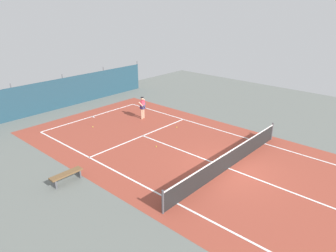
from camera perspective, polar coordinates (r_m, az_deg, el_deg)
ground_plane at (r=16.73m, az=10.90°, el=-7.57°), size 36.00×36.00×0.00m
court_surface at (r=16.73m, az=10.90°, el=-7.56°), size 11.02×26.60×0.01m
tennis_net at (r=16.49m, az=11.02°, el=-6.02°), size 10.12×0.10×1.10m
back_fence at (r=27.51m, az=-18.65°, el=4.86°), size 16.30×0.98×2.70m
tennis_player at (r=23.07m, az=-4.65°, el=3.61°), size 0.67×0.78×1.64m
tennis_ball_near_player at (r=21.57m, az=1.59°, el=-0.24°), size 0.07×0.07×0.07m
tennis_ball_midcourt at (r=22.25m, az=-13.50°, el=-0.16°), size 0.07×0.07×0.07m
tennis_ball_by_sideline at (r=18.76m, az=-2.15°, el=-3.71°), size 0.07×0.07×0.07m
courtside_bench at (r=15.86m, az=-17.97°, el=-8.49°), size 1.60×0.40×0.49m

